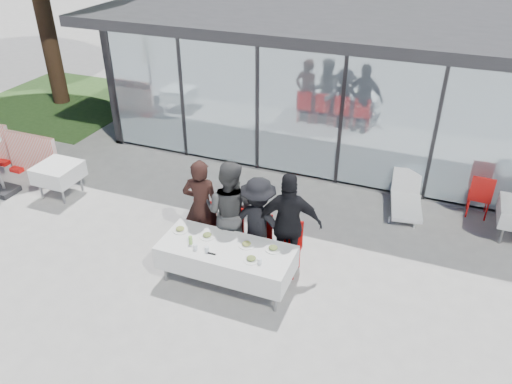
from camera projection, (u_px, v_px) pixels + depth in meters
ground at (222, 280)px, 8.68m from camera, size 90.00×90.00×0.00m
pavilion at (414, 51)px, 13.48m from camera, size 14.80×8.80×3.44m
dining_table at (226, 257)px, 8.36m from camera, size 2.26×0.96×0.75m
diner_a at (201, 206)px, 9.00m from camera, size 0.80×0.80×1.86m
diner_chair_a at (203, 224)px, 9.22m from camera, size 0.44×0.44×0.97m
diner_b at (229, 211)px, 8.81m from camera, size 0.95×0.95×1.93m
diner_chair_b at (230, 230)px, 9.04m from camera, size 0.44×0.44×0.97m
diner_c at (258, 222)px, 8.69m from camera, size 1.12×1.12×1.71m
diner_chair_c at (259, 236)px, 8.87m from camera, size 0.44×0.44×0.97m
diner_d at (289, 224)px, 8.46m from camera, size 1.38×1.38×1.91m
diner_chair_d at (289, 243)px, 8.69m from camera, size 0.44×0.44×0.97m
plate_a at (180, 229)px, 8.65m from camera, size 0.27×0.27×0.07m
plate_b at (207, 236)px, 8.49m from camera, size 0.27×0.27×0.07m
plate_c at (247, 244)px, 8.27m from camera, size 0.27×0.27×0.07m
plate_d at (273, 248)px, 8.18m from camera, size 0.27×0.27×0.07m
plate_extra at (251, 259)px, 7.94m from camera, size 0.27×0.27×0.07m
juice_bottle at (191, 240)px, 8.29m from camera, size 0.06×0.06×0.15m
drinking_glasses at (220, 252)px, 8.05m from camera, size 1.18×0.11×0.10m
folded_eyeglasses at (212, 254)px, 8.09m from camera, size 0.14×0.03×0.01m
spare_table_left at (58, 173)px, 10.88m from camera, size 0.86×0.86×0.74m
spare_chair_b at (480, 194)px, 10.12m from camera, size 0.46×0.46×0.97m
lounger at (406, 197)px, 10.56m from camera, size 0.81×1.41×0.72m
grass_patch at (62, 102)px, 16.16m from camera, size 5.00×5.00×0.02m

